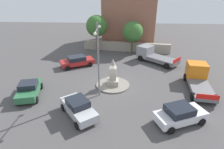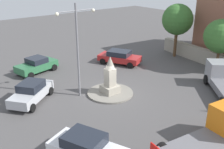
% 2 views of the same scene
% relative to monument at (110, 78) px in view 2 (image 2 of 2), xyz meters
% --- Properties ---
extents(ground_plane, '(80.00, 80.00, 0.00)m').
position_rel_monument_xyz_m(ground_plane, '(0.00, 0.00, -1.41)').
color(ground_plane, '#4F4C4C').
extents(traffic_island, '(3.77, 3.77, 0.14)m').
position_rel_monument_xyz_m(traffic_island, '(0.00, 0.00, -1.34)').
color(traffic_island, gray).
rests_on(traffic_island, ground).
extents(monument, '(1.26, 1.26, 3.10)m').
position_rel_monument_xyz_m(monument, '(0.00, 0.00, 0.00)').
color(monument, '#9E9687').
rests_on(monument, traffic_island).
extents(streetlamp, '(3.30, 0.28, 7.32)m').
position_rel_monument_xyz_m(streetlamp, '(2.13, -1.27, 3.02)').
color(streetlamp, slate).
rests_on(streetlamp, ground).
extents(car_red_parked_right, '(3.72, 4.81, 1.45)m').
position_rel_monument_xyz_m(car_red_parked_right, '(-5.36, -5.27, -0.64)').
color(car_red_parked_right, '#B22323').
rests_on(car_red_parked_right, ground).
extents(car_silver_passing, '(4.33, 3.90, 1.60)m').
position_rel_monument_xyz_m(car_silver_passing, '(5.58, -2.65, -0.60)').
color(car_silver_passing, '#B7BABF').
rests_on(car_silver_passing, ground).
extents(car_white_waiting, '(3.24, 4.53, 1.58)m').
position_rel_monument_xyz_m(car_white_waiting, '(6.03, 5.74, -0.60)').
color(car_white_waiting, silver).
rests_on(car_white_waiting, ground).
extents(car_green_approaching, '(4.33, 2.79, 1.52)m').
position_rel_monument_xyz_m(car_green_approaching, '(2.70, -8.33, -0.64)').
color(car_green_approaching, '#2D6B42').
rests_on(car_green_approaching, ground).
extents(truck_orange_parked_left, '(6.34, 3.04, 2.31)m').
position_rel_monument_xyz_m(truck_orange_parked_left, '(-0.53, 9.40, -0.32)').
color(truck_orange_parked_left, orange).
rests_on(truck_orange_parked_left, ground).
extents(stone_boundary_wall, '(2.59, 14.74, 1.56)m').
position_rel_monument_xyz_m(stone_boundary_wall, '(-12.52, 1.62, -0.63)').
color(stone_boundary_wall, '#9E9687').
rests_on(stone_boundary_wall, ground).
extents(tree_near_wall, '(3.48, 3.48, 6.05)m').
position_rel_monument_xyz_m(tree_near_wall, '(-12.15, -3.31, 2.88)').
color(tree_near_wall, brown).
rests_on(tree_near_wall, ground).
extents(tree_mid_cluster, '(3.26, 3.26, 5.24)m').
position_rel_monument_xyz_m(tree_mid_cluster, '(-11.39, 2.56, 2.20)').
color(tree_mid_cluster, brown).
rests_on(tree_mid_cluster, ground).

